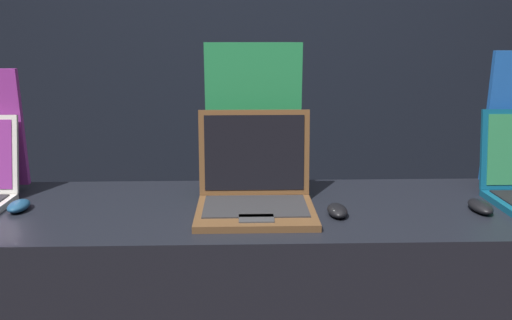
# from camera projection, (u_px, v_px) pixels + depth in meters

# --- Properties ---
(wall_back) EXTENTS (8.00, 0.05, 2.80)m
(wall_back) POSITION_uv_depth(u_px,v_px,m) (248.00, 28.00, 2.96)
(wall_back) COLOR black
(wall_back) RESTS_ON ground_plane
(mouse_front) EXTENTS (0.06, 0.10, 0.03)m
(mouse_front) POSITION_uv_depth(u_px,v_px,m) (19.00, 206.00, 1.51)
(mouse_front) COLOR navy
(mouse_front) RESTS_ON display_counter
(laptop_middle) EXTENTS (0.35, 0.31, 0.29)m
(laptop_middle) POSITION_uv_depth(u_px,v_px,m) (255.00, 188.00, 1.52)
(laptop_middle) COLOR brown
(laptop_middle) RESTS_ON display_counter
(mouse_middle) EXTENTS (0.06, 0.10, 0.03)m
(mouse_middle) POSITION_uv_depth(u_px,v_px,m) (337.00, 210.00, 1.47)
(mouse_middle) COLOR black
(mouse_middle) RESTS_ON display_counter
(promo_stand_middle) EXTENTS (0.32, 0.07, 0.49)m
(promo_stand_middle) POSITION_uv_depth(u_px,v_px,m) (253.00, 121.00, 1.67)
(promo_stand_middle) COLOR black
(promo_stand_middle) RESTS_ON display_counter
(mouse_back) EXTENTS (0.06, 0.11, 0.03)m
(mouse_back) POSITION_uv_depth(u_px,v_px,m) (480.00, 206.00, 1.50)
(mouse_back) COLOR black
(mouse_back) RESTS_ON display_counter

